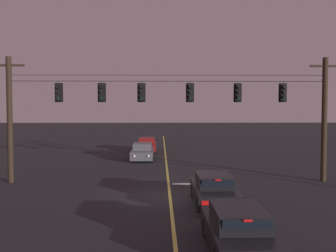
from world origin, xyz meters
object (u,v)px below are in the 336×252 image
at_px(car_oncoming_lead, 143,152).
at_px(car_oncoming_trailing, 147,145).
at_px(traffic_light_right_inner, 190,92).
at_px(traffic_light_rightmost, 238,92).
at_px(traffic_light_centre, 141,92).
at_px(traffic_light_far_right, 284,93).
at_px(traffic_light_left_inner, 101,92).
at_px(car_waiting_second_near, 238,231).
at_px(traffic_light_leftmost, 58,92).
at_px(car_waiting_near_lane, 214,190).

relative_size(car_oncoming_lead, car_oncoming_trailing, 1.00).
bearing_deg(traffic_light_right_inner, traffic_light_rightmost, 0.00).
bearing_deg(traffic_light_centre, car_oncoming_lead, 92.37).
xyz_separation_m(traffic_light_right_inner, traffic_light_far_right, (5.49, 0.00, 0.00)).
bearing_deg(car_oncoming_trailing, traffic_light_centre, -89.15).
xyz_separation_m(traffic_light_far_right, car_oncoming_lead, (-8.75, 9.59, -4.63)).
relative_size(traffic_light_left_inner, car_oncoming_lead, 0.28).
height_order(car_oncoming_lead, car_waiting_second_near, same).
relative_size(traffic_light_far_right, car_oncoming_trailing, 0.28).
bearing_deg(traffic_light_right_inner, traffic_light_leftmost, 180.00).
xyz_separation_m(traffic_light_right_inner, car_oncoming_lead, (-3.26, 9.59, -4.63)).
bearing_deg(traffic_light_left_inner, traffic_light_right_inner, 0.00).
xyz_separation_m(car_oncoming_lead, car_waiting_second_near, (3.87, -20.36, 0.00)).
bearing_deg(car_oncoming_lead, traffic_light_left_inner, -101.33).
relative_size(traffic_light_leftmost, car_oncoming_lead, 0.28).
bearing_deg(traffic_light_leftmost, traffic_light_right_inner, 0.00).
bearing_deg(traffic_light_centre, traffic_light_leftmost, 180.00).
distance_m(traffic_light_right_inner, car_oncoming_lead, 11.13).
bearing_deg(traffic_light_left_inner, car_oncoming_trailing, 82.19).
distance_m(traffic_light_leftmost, traffic_light_rightmost, 10.50).
height_order(traffic_light_centre, car_oncoming_trailing, traffic_light_centre).
bearing_deg(car_waiting_second_near, traffic_light_far_right, 65.63).
relative_size(traffic_light_far_right, car_waiting_second_near, 0.28).
distance_m(car_waiting_near_lane, car_oncoming_lead, 15.24).
distance_m(car_waiting_near_lane, car_oncoming_trailing, 20.74).
distance_m(traffic_light_rightmost, car_waiting_second_near, 11.93).
relative_size(traffic_light_centre, traffic_light_right_inner, 1.00).
bearing_deg(traffic_light_leftmost, car_waiting_near_lane, -31.62).
xyz_separation_m(traffic_light_right_inner, car_waiting_near_lane, (0.67, -5.14, -4.63)).
relative_size(car_waiting_near_lane, car_oncoming_trailing, 0.98).
xyz_separation_m(traffic_light_right_inner, traffic_light_rightmost, (2.82, 0.00, 0.00)).
xyz_separation_m(traffic_light_centre, car_oncoming_trailing, (-0.23, 15.25, -4.63)).
bearing_deg(traffic_light_right_inner, car_waiting_near_lane, -82.57).
height_order(traffic_light_leftmost, car_waiting_near_lane, traffic_light_leftmost).
relative_size(traffic_light_left_inner, traffic_light_rightmost, 1.00).
distance_m(traffic_light_left_inner, traffic_light_rightmost, 7.99).
relative_size(traffic_light_left_inner, car_waiting_second_near, 0.28).
bearing_deg(car_waiting_second_near, traffic_light_centre, 107.86).
bearing_deg(traffic_light_far_right, traffic_light_leftmost, 180.00).
relative_size(traffic_light_centre, car_oncoming_trailing, 0.28).
distance_m(traffic_light_centre, traffic_light_far_right, 8.35).
xyz_separation_m(traffic_light_centre, car_waiting_near_lane, (3.53, -5.14, -4.63)).
distance_m(traffic_light_far_right, car_oncoming_lead, 13.78).
xyz_separation_m(traffic_light_leftmost, traffic_light_centre, (4.82, 0.00, 0.00)).
relative_size(traffic_light_right_inner, car_oncoming_lead, 0.28).
bearing_deg(traffic_light_left_inner, car_waiting_near_lane, -41.32).
distance_m(traffic_light_far_right, car_waiting_near_lane, 8.43).
height_order(traffic_light_leftmost, traffic_light_rightmost, same).
bearing_deg(traffic_light_centre, traffic_light_rightmost, 0.00).
xyz_separation_m(traffic_light_rightmost, car_oncoming_lead, (-6.07, 9.59, -4.63)).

